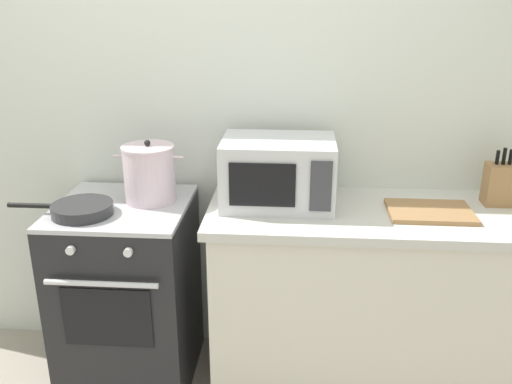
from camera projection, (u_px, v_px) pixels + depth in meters
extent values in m
cube|color=silver|center=(269.00, 118.00, 2.68)|extent=(4.40, 0.10, 2.50)
cube|color=beige|center=(390.00, 305.00, 2.59)|extent=(1.64, 0.56, 0.88)
cube|color=beige|center=(399.00, 215.00, 2.43)|extent=(1.70, 0.60, 0.04)
cube|color=black|center=(129.00, 295.00, 2.66)|extent=(0.60, 0.60, 0.90)
cube|color=#B7B7BC|center=(121.00, 207.00, 2.50)|extent=(0.60, 0.60, 0.02)
cube|color=black|center=(107.00, 318.00, 2.35)|extent=(0.39, 0.01, 0.28)
cylinder|color=silver|center=(101.00, 284.00, 2.26)|extent=(0.48, 0.02, 0.02)
cylinder|color=silver|center=(70.00, 250.00, 2.24)|extent=(0.04, 0.02, 0.04)
cylinder|color=silver|center=(128.00, 252.00, 2.22)|extent=(0.04, 0.02, 0.04)
cylinder|color=silver|center=(150.00, 175.00, 2.51)|extent=(0.23, 0.23, 0.25)
cylinder|color=silver|center=(148.00, 147.00, 2.46)|extent=(0.24, 0.24, 0.01)
sphere|color=black|center=(147.00, 143.00, 2.46)|extent=(0.03, 0.03, 0.03)
cylinder|color=silver|center=(119.00, 156.00, 2.49)|extent=(0.05, 0.01, 0.01)
cylinder|color=silver|center=(178.00, 157.00, 2.47)|extent=(0.05, 0.01, 0.01)
cylinder|color=#28282B|center=(82.00, 209.00, 2.38)|extent=(0.26, 0.26, 0.05)
cylinder|color=black|center=(30.00, 206.00, 2.39)|extent=(0.20, 0.02, 0.02)
cube|color=silver|center=(278.00, 172.00, 2.47)|extent=(0.50, 0.36, 0.30)
cube|color=black|center=(262.00, 185.00, 2.30)|extent=(0.28, 0.01, 0.19)
cube|color=#38383D|center=(321.00, 187.00, 2.28)|extent=(0.09, 0.01, 0.22)
cube|color=#997047|center=(430.00, 212.00, 2.39)|extent=(0.36, 0.26, 0.02)
cube|color=#997047|center=(500.00, 184.00, 2.47)|extent=(0.13, 0.10, 0.19)
cylinder|color=black|center=(498.00, 157.00, 2.43)|extent=(0.02, 0.02, 0.06)
cylinder|color=black|center=(504.00, 156.00, 2.43)|extent=(0.02, 0.02, 0.08)
cylinder|color=black|center=(511.00, 157.00, 2.43)|extent=(0.02, 0.02, 0.07)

